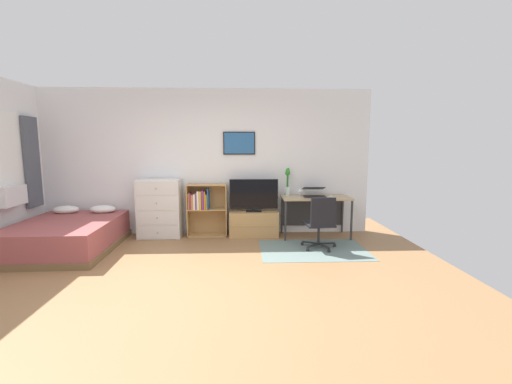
{
  "coord_description": "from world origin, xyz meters",
  "views": [
    {
      "loc": [
        0.65,
        -4.03,
        1.67
      ],
      "look_at": [
        0.89,
        1.5,
        0.91
      ],
      "focal_mm": 24.03,
      "sensor_mm": 36.0,
      "label": 1
    }
  ],
  "objects_px": {
    "laptop": "(314,193)",
    "wine_glass": "(300,190)",
    "bookshelf": "(204,206)",
    "television": "(254,195)",
    "office_chair": "(321,222)",
    "dresser": "(160,208)",
    "computer_mouse": "(331,196)",
    "desk": "(315,203)",
    "bed": "(67,235)",
    "tv_stand": "(254,224)",
    "bamboo_vase": "(288,180)"
  },
  "relations": [
    {
      "from": "desk",
      "to": "bamboo_vase",
      "type": "bearing_deg",
      "value": 165.1
    },
    {
      "from": "laptop",
      "to": "office_chair",
      "type": "bearing_deg",
      "value": -92.69
    },
    {
      "from": "bed",
      "to": "tv_stand",
      "type": "relative_size",
      "value": 2.16
    },
    {
      "from": "television",
      "to": "desk",
      "type": "relative_size",
      "value": 0.72
    },
    {
      "from": "bookshelf",
      "to": "desk",
      "type": "xyz_separation_m",
      "value": [
        2.04,
        -0.08,
        0.05
      ]
    },
    {
      "from": "wine_glass",
      "to": "bed",
      "type": "bearing_deg",
      "value": -170.92
    },
    {
      "from": "bamboo_vase",
      "to": "wine_glass",
      "type": "bearing_deg",
      "value": -52.27
    },
    {
      "from": "tv_stand",
      "to": "dresser",
      "type": "bearing_deg",
      "value": -179.5
    },
    {
      "from": "tv_stand",
      "to": "wine_glass",
      "type": "relative_size",
      "value": 4.98
    },
    {
      "from": "tv_stand",
      "to": "desk",
      "type": "distance_m",
      "value": 1.19
    },
    {
      "from": "bookshelf",
      "to": "laptop",
      "type": "distance_m",
      "value": 2.04
    },
    {
      "from": "bamboo_vase",
      "to": "wine_glass",
      "type": "height_order",
      "value": "bamboo_vase"
    },
    {
      "from": "dresser",
      "to": "desk",
      "type": "bearing_deg",
      "value": -0.22
    },
    {
      "from": "television",
      "to": "computer_mouse",
      "type": "height_order",
      "value": "television"
    },
    {
      "from": "dresser",
      "to": "bookshelf",
      "type": "height_order",
      "value": "dresser"
    },
    {
      "from": "laptop",
      "to": "wine_glass",
      "type": "distance_m",
      "value": 0.31
    },
    {
      "from": "dresser",
      "to": "tv_stand",
      "type": "distance_m",
      "value": 1.74
    },
    {
      "from": "bed",
      "to": "computer_mouse",
      "type": "bearing_deg",
      "value": 5.91
    },
    {
      "from": "television",
      "to": "bamboo_vase",
      "type": "height_order",
      "value": "bamboo_vase"
    },
    {
      "from": "bookshelf",
      "to": "desk",
      "type": "bearing_deg",
      "value": -2.18
    },
    {
      "from": "dresser",
      "to": "bamboo_vase",
      "type": "xyz_separation_m",
      "value": [
        2.35,
        0.12,
        0.49
      ]
    },
    {
      "from": "television",
      "to": "desk",
      "type": "height_order",
      "value": "television"
    },
    {
      "from": "bamboo_vase",
      "to": "television",
      "type": "bearing_deg",
      "value": -168.77
    },
    {
      "from": "desk",
      "to": "office_chair",
      "type": "distance_m",
      "value": 0.88
    },
    {
      "from": "bamboo_vase",
      "to": "computer_mouse",
      "type": "bearing_deg",
      "value": -21.24
    },
    {
      "from": "dresser",
      "to": "computer_mouse",
      "type": "xyz_separation_m",
      "value": [
        3.09,
        -0.17,
        0.23
      ]
    },
    {
      "from": "bed",
      "to": "bamboo_vase",
      "type": "xyz_separation_m",
      "value": [
        3.65,
        0.86,
        0.78
      ]
    },
    {
      "from": "dresser",
      "to": "bamboo_vase",
      "type": "distance_m",
      "value": 2.4
    },
    {
      "from": "television",
      "to": "laptop",
      "type": "bearing_deg",
      "value": -1.12
    },
    {
      "from": "computer_mouse",
      "to": "wine_glass",
      "type": "height_order",
      "value": "wine_glass"
    },
    {
      "from": "wine_glass",
      "to": "bamboo_vase",
      "type": "bearing_deg",
      "value": 127.73
    },
    {
      "from": "dresser",
      "to": "bamboo_vase",
      "type": "relative_size",
      "value": 2.07
    },
    {
      "from": "laptop",
      "to": "bamboo_vase",
      "type": "xyz_separation_m",
      "value": [
        -0.47,
        0.15,
        0.21
      ]
    },
    {
      "from": "tv_stand",
      "to": "laptop",
      "type": "xyz_separation_m",
      "value": [
        1.11,
        -0.04,
        0.58
      ]
    },
    {
      "from": "desk",
      "to": "office_chair",
      "type": "height_order",
      "value": "office_chair"
    },
    {
      "from": "television",
      "to": "desk",
      "type": "bearing_deg",
      "value": -0.19
    },
    {
      "from": "bookshelf",
      "to": "wine_glass",
      "type": "relative_size",
      "value": 5.35
    },
    {
      "from": "television",
      "to": "office_chair",
      "type": "xyz_separation_m",
      "value": [
        1.04,
        -0.87,
        -0.3
      ]
    },
    {
      "from": "bookshelf",
      "to": "television",
      "type": "bearing_deg",
      "value": -4.6
    },
    {
      "from": "dresser",
      "to": "computer_mouse",
      "type": "relative_size",
      "value": 10.19
    },
    {
      "from": "bookshelf",
      "to": "tv_stand",
      "type": "xyz_separation_m",
      "value": [
        0.92,
        -0.05,
        -0.33
      ]
    },
    {
      "from": "dresser",
      "to": "tv_stand",
      "type": "bearing_deg",
      "value": 0.5
    },
    {
      "from": "dresser",
      "to": "television",
      "type": "bearing_deg",
      "value": -0.24
    },
    {
      "from": "tv_stand",
      "to": "laptop",
      "type": "distance_m",
      "value": 1.25
    },
    {
      "from": "office_chair",
      "to": "bookshelf",
      "type": "bearing_deg",
      "value": 148.92
    },
    {
      "from": "tv_stand",
      "to": "wine_glass",
      "type": "distance_m",
      "value": 1.06
    },
    {
      "from": "dresser",
      "to": "wine_glass",
      "type": "bearing_deg",
      "value": -2.82
    },
    {
      "from": "laptop",
      "to": "bamboo_vase",
      "type": "relative_size",
      "value": 0.87
    },
    {
      "from": "bed",
      "to": "television",
      "type": "relative_size",
      "value": 2.19
    },
    {
      "from": "computer_mouse",
      "to": "television",
      "type": "bearing_deg",
      "value": 173.25
    }
  ]
}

